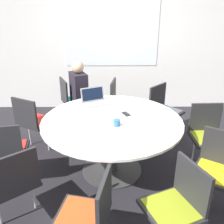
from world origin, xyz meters
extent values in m
plane|color=black|center=(0.00, 0.00, 0.00)|extent=(16.00, 16.00, 0.00)
cube|color=silver|center=(0.00, 2.24, 1.35)|extent=(8.00, 0.06, 2.70)
cube|color=white|center=(0.00, 2.20, 1.55)|extent=(1.80, 0.01, 1.30)
cylinder|color=#333333|center=(0.00, 0.00, 0.01)|extent=(0.79, 0.79, 0.02)
cylinder|color=#333333|center=(0.00, 0.00, 0.37)|extent=(0.14, 0.14, 0.70)
cylinder|color=white|center=(0.00, 0.00, 0.74)|extent=(1.72, 1.72, 0.03)
cube|color=#262628|center=(-0.64, 1.42, 0.44)|extent=(0.56, 0.57, 0.04)
cube|color=teal|center=(-0.64, 1.42, 0.47)|extent=(0.50, 0.51, 0.01)
cube|color=#262628|center=(-0.82, 1.34, 0.66)|extent=(0.20, 0.39, 0.40)
cylinder|color=silver|center=(-0.72, 1.58, 0.21)|extent=(0.02, 0.02, 0.42)
cylinder|color=silver|center=(-0.57, 1.25, 0.21)|extent=(0.02, 0.02, 0.42)
cube|color=#262628|center=(-1.12, 0.58, 0.44)|extent=(0.58, 0.58, 0.04)
cube|color=red|center=(-1.12, 0.58, 0.47)|extent=(0.51, 0.51, 0.01)
cube|color=#262628|center=(-1.21, 0.40, 0.66)|extent=(0.39, 0.22, 0.40)
cylinder|color=silver|center=(-1.28, 0.66, 0.21)|extent=(0.02, 0.02, 0.42)
cylinder|color=silver|center=(-0.96, 0.49, 0.21)|extent=(0.02, 0.02, 0.42)
cube|color=#262628|center=(-1.24, -0.21, 0.44)|extent=(0.50, 0.49, 0.04)
cube|color=red|center=(-1.24, -0.21, 0.47)|extent=(0.44, 0.43, 0.01)
cube|color=#262628|center=(-1.20, -0.41, 0.66)|extent=(0.42, 0.10, 0.40)
cylinder|color=silver|center=(-1.06, -0.18, 0.21)|extent=(0.02, 0.02, 0.42)
cube|color=#262628|center=(-0.99, -0.78, 0.44)|extent=(0.61, 0.60, 0.04)
cube|color=#4C5156|center=(-0.99, -0.78, 0.47)|extent=(0.53, 0.53, 0.01)
cube|color=#262628|center=(-0.86, -0.93, 0.66)|extent=(0.35, 0.28, 0.40)
cylinder|color=silver|center=(-0.84, -0.67, 0.21)|extent=(0.02, 0.02, 0.42)
cube|color=#262628|center=(-0.26, -1.23, 0.44)|extent=(0.50, 0.52, 0.04)
cube|color=#E04C1E|center=(-0.26, -1.23, 0.47)|extent=(0.44, 0.46, 0.01)
cube|color=#262628|center=(-0.07, -1.27, 0.66)|extent=(0.12, 0.42, 0.40)
cylinder|color=silver|center=(-0.22, -1.05, 0.21)|extent=(0.02, 0.02, 0.42)
cube|color=#262628|center=(0.49, -1.16, 0.44)|extent=(0.56, 0.57, 0.04)
cube|color=olive|center=(0.49, -1.16, 0.47)|extent=(0.49, 0.50, 0.01)
cube|color=#262628|center=(0.67, -1.08, 0.66)|extent=(0.19, 0.40, 0.40)
cylinder|color=silver|center=(0.42, -0.99, 0.21)|extent=(0.02, 0.02, 0.42)
cube|color=#262628|center=(1.06, -0.68, 0.44)|extent=(0.60, 0.59, 0.04)
cube|color=gold|center=(1.06, -0.68, 0.47)|extent=(0.53, 0.52, 0.01)
cube|color=#262628|center=(1.16, -0.51, 0.66)|extent=(0.37, 0.25, 0.40)
cylinder|color=silver|center=(0.90, -0.58, 0.21)|extent=(0.02, 0.02, 0.42)
cube|color=#262628|center=(1.25, 0.05, 0.44)|extent=(0.46, 0.44, 0.04)
cube|color=olive|center=(1.25, 0.05, 0.47)|extent=(0.40, 0.38, 0.01)
cube|color=#262628|center=(1.25, 0.24, 0.66)|extent=(0.42, 0.05, 0.40)
cylinder|color=silver|center=(1.43, 0.06, 0.21)|extent=(0.02, 0.02, 0.42)
cylinder|color=silver|center=(1.07, 0.04, 0.21)|extent=(0.02, 0.02, 0.42)
cube|color=#262628|center=(0.88, 0.89, 0.44)|extent=(0.61, 0.61, 0.04)
cube|color=#4C5156|center=(0.88, 0.89, 0.47)|extent=(0.54, 0.54, 0.01)
cube|color=#262628|center=(0.74, 1.03, 0.66)|extent=(0.31, 0.32, 0.40)
cylinder|color=silver|center=(1.01, 1.02, 0.21)|extent=(0.02, 0.02, 0.42)
cylinder|color=silver|center=(0.76, 0.77, 0.21)|extent=(0.02, 0.02, 0.42)
cube|color=#262628|center=(0.22, 1.24, 0.44)|extent=(0.49, 0.51, 0.04)
cube|color=gold|center=(0.22, 1.24, 0.47)|extent=(0.43, 0.45, 0.01)
cube|color=#262628|center=(0.03, 1.27, 0.66)|extent=(0.10, 0.42, 0.40)
cylinder|color=silver|center=(0.25, 1.41, 0.21)|extent=(0.02, 0.02, 0.42)
cylinder|color=silver|center=(0.19, 1.06, 0.21)|extent=(0.02, 0.02, 0.42)
cylinder|color=#231E28|center=(-0.49, 1.32, 0.23)|extent=(0.10, 0.10, 0.46)
cylinder|color=#231E28|center=(-0.42, 1.16, 0.23)|extent=(0.10, 0.10, 0.46)
cube|color=#231E28|center=(-0.54, 1.20, 0.74)|extent=(0.35, 0.42, 0.55)
sphere|color=tan|center=(-0.54, 1.20, 1.11)|extent=(0.20, 0.20, 0.20)
cube|color=#99999E|center=(-0.23, 0.50, 0.76)|extent=(0.41, 0.36, 0.02)
cube|color=#99999E|center=(-0.28, 0.61, 0.87)|extent=(0.33, 0.19, 0.20)
cube|color=black|center=(-0.27, 0.60, 0.87)|extent=(0.29, 0.16, 0.17)
cylinder|color=#33669E|center=(0.05, -0.17, 0.79)|extent=(0.08, 0.08, 0.08)
cube|color=black|center=(0.18, 0.15, 0.75)|extent=(0.12, 0.16, 0.01)
camera|label=1|loc=(-0.02, -2.75, 2.07)|focal=40.00mm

